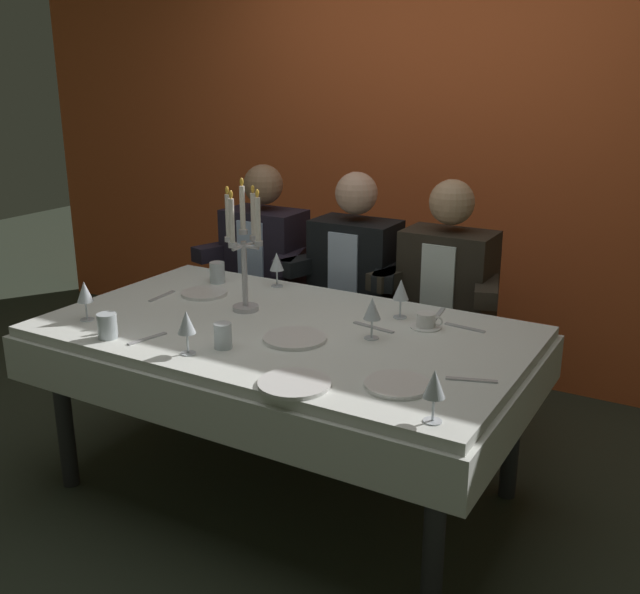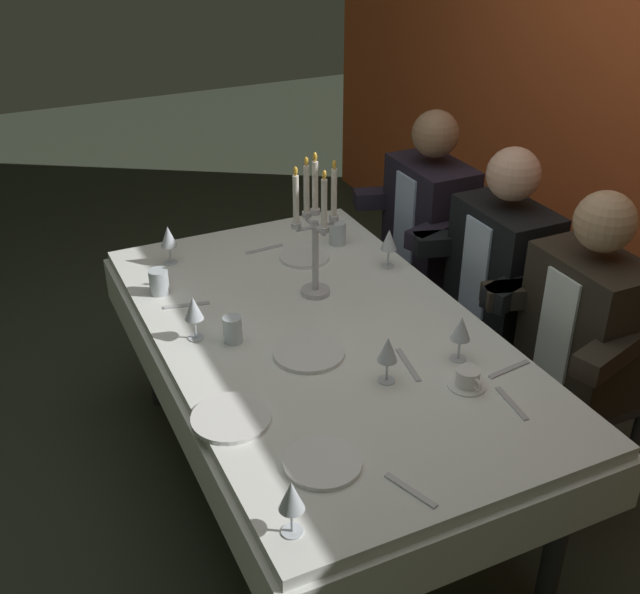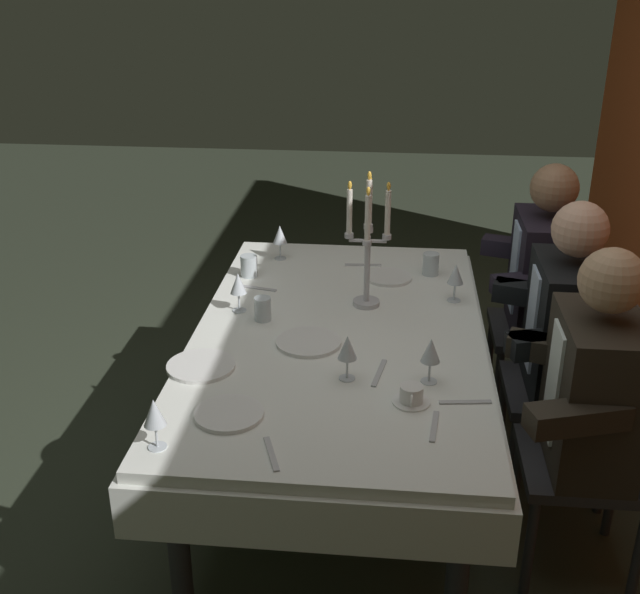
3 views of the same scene
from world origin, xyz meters
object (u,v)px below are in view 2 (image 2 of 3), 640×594
at_px(dinner_plate_0, 309,352).
at_px(wine_glass_1, 168,238).
at_px(wine_glass_0, 389,241).
at_px(seated_diner_2, 586,323).
at_px(wine_glass_3, 461,330).
at_px(dinner_plate_1, 231,418).
at_px(dinner_plate_2, 323,462).
at_px(candelabra, 315,230).
at_px(wine_glass_4, 388,351).
at_px(wine_glass_5, 194,309).
at_px(coffee_cup_0, 468,379).
at_px(water_tumbler_0, 233,329).
at_px(seated_diner_1, 503,266).
at_px(dinner_plate_3, 304,257).
at_px(seated_diner_0, 430,217).
at_px(wine_glass_2, 291,497).
at_px(water_tumbler_1, 159,282).
at_px(dining_table, 322,359).
at_px(water_tumbler_2, 337,233).

distance_m(dinner_plate_0, wine_glass_1, 0.89).
xyz_separation_m(wine_glass_0, seated_diner_2, (0.69, 0.43, -0.12)).
bearing_deg(wine_glass_3, wine_glass_0, 169.99).
xyz_separation_m(dinner_plate_1, dinner_plate_2, (0.29, 0.16, 0.00)).
bearing_deg(wine_glass_1, seated_diner_2, 48.15).
height_order(candelabra, wine_glass_4, candelabra).
distance_m(wine_glass_5, coffee_cup_0, 0.94).
distance_m(candelabra, wine_glass_3, 0.67).
height_order(dinner_plate_1, coffee_cup_0, coffee_cup_0).
distance_m(wine_glass_4, water_tumbler_0, 0.57).
relative_size(wine_glass_4, seated_diner_1, 0.13).
bearing_deg(dinner_plate_3, dinner_plate_1, -35.86).
bearing_deg(seated_diner_0, wine_glass_4, -38.29).
height_order(dinner_plate_1, dinner_plate_3, same).
relative_size(dinner_plate_1, seated_diner_2, 0.19).
bearing_deg(seated_diner_0, dinner_plate_1, -52.66).
distance_m(dinner_plate_3, wine_glass_1, 0.56).
bearing_deg(wine_glass_2, seated_diner_2, 108.94).
distance_m(candelabra, seated_diner_2, 1.03).
bearing_deg(coffee_cup_0, water_tumbler_1, -144.58).
xyz_separation_m(wine_glass_0, wine_glass_2, (1.15, -0.92, -0.00)).
height_order(wine_glass_0, seated_diner_0, seated_diner_0).
relative_size(dinner_plate_1, wine_glass_3, 1.47).
height_order(wine_glass_0, water_tumbler_1, wine_glass_0).
bearing_deg(water_tumbler_1, seated_diner_2, 56.88).
height_order(dining_table, water_tumbler_1, water_tumbler_1).
distance_m(wine_glass_4, water_tumbler_2, 1.02).
xyz_separation_m(dinner_plate_0, water_tumbler_1, (-0.63, -0.34, 0.04)).
xyz_separation_m(candelabra, seated_diner_0, (-0.44, 0.79, -0.27)).
xyz_separation_m(water_tumbler_2, seated_diner_2, (0.97, 0.52, -0.05)).
bearing_deg(dinner_plate_1, coffee_cup_0, 77.70).
bearing_deg(wine_glass_4, water_tumbler_2, 162.43).
relative_size(wine_glass_1, seated_diner_0, 0.13).
height_order(dinner_plate_0, wine_glass_1, wine_glass_1).
distance_m(dinner_plate_1, dinner_plate_2, 0.33).
relative_size(wine_glass_2, seated_diner_2, 0.13).
xyz_separation_m(dining_table, candelabra, (-0.25, 0.09, 0.38)).
distance_m(wine_glass_0, seated_diner_1, 0.49).
relative_size(wine_glass_2, wine_glass_4, 1.00).
distance_m(wine_glass_3, wine_glass_5, 0.90).
height_order(wine_glass_2, coffee_cup_0, wine_glass_2).
bearing_deg(dinner_plate_0, wine_glass_3, 61.45).
bearing_deg(dinner_plate_1, wine_glass_4, 87.18).
height_order(dinner_plate_1, dinner_plate_2, same).
bearing_deg(coffee_cup_0, water_tumbler_0, -134.18).
bearing_deg(dinner_plate_3, water_tumbler_1, -87.02).
relative_size(wine_glass_0, seated_diner_2, 0.13).
height_order(wine_glass_4, wine_glass_5, same).
xyz_separation_m(candelabra, wine_glass_0, (-0.08, 0.36, -0.15)).
bearing_deg(water_tumbler_1, dinner_plate_3, 92.98).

